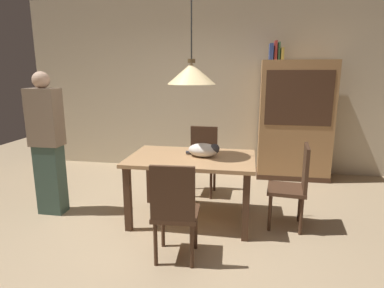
{
  "coord_description": "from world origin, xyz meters",
  "views": [
    {
      "loc": [
        0.65,
        -2.89,
        1.69
      ],
      "look_at": [
        0.02,
        0.75,
        0.85
      ],
      "focal_mm": 30.18,
      "sensor_mm": 36.0,
      "label": 1
    }
  ],
  "objects_px": {
    "cat_sleeping": "(204,150)",
    "book_yellow_short": "(282,54)",
    "pendant_lamp": "(191,73)",
    "chair_near_front": "(175,209)",
    "chair_right_side": "(295,183)",
    "book_blue_wide": "(271,52)",
    "hutch_bookcase": "(295,123)",
    "book_green_slim": "(279,51)",
    "chair_far_back": "(203,157)",
    "person_standing": "(47,144)",
    "dining_table": "(192,165)",
    "book_red_tall": "(275,51)"
  },
  "relations": [
    {
      "from": "cat_sleeping",
      "to": "book_yellow_short",
      "type": "height_order",
      "value": "book_yellow_short"
    },
    {
      "from": "cat_sleeping",
      "to": "pendant_lamp",
      "type": "height_order",
      "value": "pendant_lamp"
    },
    {
      "from": "chair_near_front",
      "to": "cat_sleeping",
      "type": "xyz_separation_m",
      "value": [
        0.14,
        0.91,
        0.32
      ]
    },
    {
      "from": "chair_right_side",
      "to": "book_blue_wide",
      "type": "xyz_separation_m",
      "value": [
        -0.21,
        1.78,
        1.46
      ]
    },
    {
      "from": "hutch_bookcase",
      "to": "book_blue_wide",
      "type": "xyz_separation_m",
      "value": [
        -0.42,
        0.0,
        1.08
      ]
    },
    {
      "from": "chair_near_front",
      "to": "book_yellow_short",
      "type": "distance_m",
      "value": 3.2
    },
    {
      "from": "cat_sleeping",
      "to": "book_green_slim",
      "type": "xyz_separation_m",
      "value": [
        0.89,
        1.74,
        1.15
      ]
    },
    {
      "from": "cat_sleeping",
      "to": "book_yellow_short",
      "type": "bearing_deg",
      "value": 61.69
    },
    {
      "from": "pendant_lamp",
      "to": "chair_near_front",
      "type": "bearing_deg",
      "value": -89.71
    },
    {
      "from": "chair_far_back",
      "to": "cat_sleeping",
      "type": "distance_m",
      "value": 0.92
    },
    {
      "from": "book_blue_wide",
      "to": "person_standing",
      "type": "distance_m",
      "value": 3.41
    },
    {
      "from": "chair_near_front",
      "to": "hutch_bookcase",
      "type": "bearing_deg",
      "value": 63.24
    },
    {
      "from": "chair_right_side",
      "to": "book_blue_wide",
      "type": "distance_m",
      "value": 2.31
    },
    {
      "from": "dining_table",
      "to": "book_yellow_short",
      "type": "distance_m",
      "value": 2.44
    },
    {
      "from": "chair_far_back",
      "to": "book_yellow_short",
      "type": "height_order",
      "value": "book_yellow_short"
    },
    {
      "from": "chair_far_back",
      "to": "pendant_lamp",
      "type": "xyz_separation_m",
      "value": [
        -0.0,
        -0.88,
        1.15
      ]
    },
    {
      "from": "cat_sleeping",
      "to": "person_standing",
      "type": "relative_size",
      "value": 0.23
    },
    {
      "from": "chair_near_front",
      "to": "person_standing",
      "type": "height_order",
      "value": "person_standing"
    },
    {
      "from": "person_standing",
      "to": "book_blue_wide",
      "type": "bearing_deg",
      "value": 35.67
    },
    {
      "from": "dining_table",
      "to": "cat_sleeping",
      "type": "bearing_deg",
      "value": 10.82
    },
    {
      "from": "chair_near_front",
      "to": "person_standing",
      "type": "bearing_deg",
      "value": 155.54
    },
    {
      "from": "person_standing",
      "to": "hutch_bookcase",
      "type": "bearing_deg",
      "value": 31.69
    },
    {
      "from": "book_green_slim",
      "to": "book_blue_wide",
      "type": "bearing_deg",
      "value": 180.0
    },
    {
      "from": "hutch_bookcase",
      "to": "book_yellow_short",
      "type": "distance_m",
      "value": 1.08
    },
    {
      "from": "chair_near_front",
      "to": "book_green_slim",
      "type": "height_order",
      "value": "book_green_slim"
    },
    {
      "from": "chair_near_front",
      "to": "book_blue_wide",
      "type": "xyz_separation_m",
      "value": [
        0.91,
        2.65,
        1.46
      ]
    },
    {
      "from": "book_yellow_short",
      "to": "chair_right_side",
      "type": "bearing_deg",
      "value": -88.45
    },
    {
      "from": "cat_sleeping",
      "to": "book_red_tall",
      "type": "bearing_deg",
      "value": 64.3
    },
    {
      "from": "book_red_tall",
      "to": "person_standing",
      "type": "distance_m",
      "value": 3.46
    },
    {
      "from": "pendant_lamp",
      "to": "book_yellow_short",
      "type": "bearing_deg",
      "value": 58.62
    },
    {
      "from": "book_red_tall",
      "to": "book_yellow_short",
      "type": "bearing_deg",
      "value": 0.0
    },
    {
      "from": "cat_sleeping",
      "to": "hutch_bookcase",
      "type": "height_order",
      "value": "hutch_bookcase"
    },
    {
      "from": "hutch_bookcase",
      "to": "book_red_tall",
      "type": "distance_m",
      "value": 1.16
    },
    {
      "from": "book_yellow_short",
      "to": "pendant_lamp",
      "type": "bearing_deg",
      "value": -121.38
    },
    {
      "from": "chair_far_back",
      "to": "dining_table",
      "type": "bearing_deg",
      "value": -90.2
    },
    {
      "from": "chair_near_front",
      "to": "book_yellow_short",
      "type": "bearing_deg",
      "value": 67.9
    },
    {
      "from": "chair_right_side",
      "to": "book_yellow_short",
      "type": "distance_m",
      "value": 2.28
    },
    {
      "from": "cat_sleeping",
      "to": "chair_right_side",
      "type": "bearing_deg",
      "value": -2.0
    },
    {
      "from": "book_green_slim",
      "to": "person_standing",
      "type": "xyz_separation_m",
      "value": [
        -2.72,
        -1.88,
        -1.13
      ]
    },
    {
      "from": "hutch_bookcase",
      "to": "book_green_slim",
      "type": "bearing_deg",
      "value": 179.72
    },
    {
      "from": "cat_sleeping",
      "to": "hutch_bookcase",
      "type": "bearing_deg",
      "value": 55.48
    },
    {
      "from": "chair_far_back",
      "to": "book_yellow_short",
      "type": "xyz_separation_m",
      "value": [
        1.08,
        0.89,
        1.43
      ]
    },
    {
      "from": "chair_far_back",
      "to": "person_standing",
      "type": "xyz_separation_m",
      "value": [
        -1.7,
        -0.98,
        0.34
      ]
    },
    {
      "from": "chair_near_front",
      "to": "book_blue_wide",
      "type": "relative_size",
      "value": 3.88
    },
    {
      "from": "pendant_lamp",
      "to": "book_blue_wide",
      "type": "xyz_separation_m",
      "value": [
        0.92,
        1.77,
        0.31
      ]
    },
    {
      "from": "dining_table",
      "to": "cat_sleeping",
      "type": "distance_m",
      "value": 0.23
    },
    {
      "from": "book_blue_wide",
      "to": "chair_far_back",
      "type": "bearing_deg",
      "value": -135.69
    },
    {
      "from": "chair_right_side",
      "to": "cat_sleeping",
      "type": "distance_m",
      "value": 1.04
    },
    {
      "from": "person_standing",
      "to": "book_yellow_short",
      "type": "bearing_deg",
      "value": 34.04
    },
    {
      "from": "chair_right_side",
      "to": "chair_near_front",
      "type": "bearing_deg",
      "value": -142.23
    }
  ]
}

